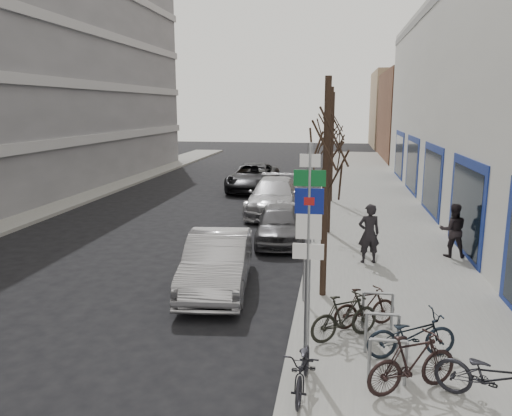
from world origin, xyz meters
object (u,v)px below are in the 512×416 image
(bike_rack, at_px, (382,328))
(bike_near_left, at_px, (304,364))
(parked_car_back, at_px, (274,196))
(tree_near, at_px, (327,137))
(parked_car_front, at_px, (217,262))
(meter_mid, at_px, (314,221))
(bike_near_right, at_px, (412,362))
(bike_far_curb, at_px, (494,373))
(meter_back, at_px, (320,194))
(bike_mid_curb, at_px, (411,331))
(meter_front, at_px, (304,271))
(parked_car_mid, at_px, (279,224))
(bike_mid_inner, at_px, (345,316))
(pedestrian_far, at_px, (453,230))
(pedestrian_near, at_px, (369,233))
(tree_far, at_px, (333,121))
(bike_far_inner, at_px, (365,307))
(highway_sign_pole, at_px, (308,242))
(tree_mid, at_px, (331,126))

(bike_rack, bearing_deg, bike_near_left, -131.98)
(bike_near_left, distance_m, parked_car_back, 14.85)
(tree_near, bearing_deg, bike_rack, -67.52)
(parked_car_front, bearing_deg, meter_mid, 56.74)
(bike_near_right, relative_size, bike_far_curb, 0.95)
(meter_back, distance_m, bike_mid_curb, 13.63)
(meter_front, height_order, parked_car_mid, meter_front)
(meter_front, bearing_deg, bike_near_right, -60.91)
(bike_mid_inner, xyz_separation_m, pedestrian_far, (3.41, 6.34, 0.37))
(bike_mid_curb, xyz_separation_m, pedestrian_near, (-0.45, 5.84, 0.38))
(tree_near, distance_m, parked_car_front, 4.39)
(bike_mid_inner, distance_m, parked_car_back, 12.97)
(bike_near_left, distance_m, bike_mid_inner, 2.16)
(tree_far, relative_size, bike_far_inner, 3.70)
(highway_sign_pole, xyz_separation_m, tree_far, (0.20, 16.51, 1.65))
(bike_rack, relative_size, bike_mid_curb, 1.31)
(bike_rack, relative_size, bike_mid_inner, 1.41)
(bike_far_inner, xyz_separation_m, parked_car_front, (-3.74, 2.11, 0.15))
(bike_near_right, relative_size, parked_car_mid, 0.43)
(highway_sign_pole, distance_m, tree_far, 16.59)
(bike_near_right, xyz_separation_m, pedestrian_far, (2.34, 8.10, 0.34))
(parked_car_mid, bearing_deg, bike_far_curb, -70.09)
(tree_far, relative_size, meter_front, 4.33)
(highway_sign_pole, bearing_deg, pedestrian_far, 61.12)
(bike_near_left, relative_size, pedestrian_near, 0.87)
(parked_car_front, bearing_deg, tree_mid, 59.10)
(tree_far, height_order, meter_mid, tree_far)
(meter_back, distance_m, pedestrian_near, 7.81)
(parked_car_front, bearing_deg, bike_far_inner, -35.79)
(bike_near_right, bearing_deg, tree_far, -22.90)
(bike_rack, bearing_deg, parked_car_back, 105.77)
(bike_near_right, distance_m, bike_mid_inner, 2.07)
(bike_near_left, bearing_deg, parked_car_back, 101.78)
(meter_mid, height_order, parked_car_mid, meter_mid)
(bike_near_left, height_order, bike_far_inner, bike_near_left)
(tree_mid, relative_size, pedestrian_near, 3.03)
(bike_rack, bearing_deg, bike_far_curb, -42.34)
(meter_mid, bearing_deg, bike_mid_curb, -74.67)
(bike_mid_inner, bearing_deg, tree_near, -22.03)
(bike_mid_inner, distance_m, parked_car_front, 4.30)
(highway_sign_pole, height_order, parked_car_mid, highway_sign_pole)
(bike_near_right, xyz_separation_m, parked_car_mid, (-3.31, 9.48, 0.01))
(tree_near, relative_size, bike_far_inner, 3.70)
(tree_far, height_order, bike_mid_curb, tree_far)
(tree_far, xyz_separation_m, pedestrian_near, (1.28, -10.12, -3.05))
(tree_mid, xyz_separation_m, bike_mid_curb, (1.73, -9.45, -3.43))
(tree_far, height_order, bike_far_inner, tree_far)
(tree_far, xyz_separation_m, parked_car_back, (-2.51, -2.77, -3.31))
(highway_sign_pole, height_order, bike_rack, highway_sign_pole)
(pedestrian_near, bearing_deg, tree_near, 52.87)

